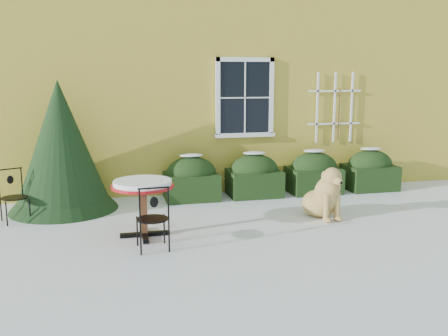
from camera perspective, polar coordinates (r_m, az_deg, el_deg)
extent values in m
plane|color=white|center=(7.65, 1.73, -7.99)|extent=(80.00, 80.00, 0.00)
cube|color=gold|center=(14.14, -5.73, 12.84)|extent=(12.00, 8.00, 6.00)
cube|color=black|center=(10.35, 2.38, 8.03)|extent=(1.05, 0.03, 1.45)
cube|color=white|center=(10.34, 2.43, 12.30)|extent=(1.23, 0.06, 0.09)
cube|color=white|center=(10.41, 2.37, 3.79)|extent=(1.23, 0.06, 0.09)
cube|color=white|center=(10.21, -0.71, 8.00)|extent=(0.09, 0.06, 1.63)
cube|color=white|center=(10.51, 5.42, 8.03)|extent=(0.09, 0.06, 1.63)
cube|color=white|center=(10.33, 2.41, 8.03)|extent=(0.02, 0.02, 1.45)
cube|color=white|center=(10.33, 2.41, 8.03)|extent=(1.05, 0.02, 0.02)
cube|color=white|center=(10.41, 2.37, 3.76)|extent=(1.29, 0.14, 0.07)
cube|color=white|center=(10.89, 10.60, 6.80)|extent=(0.04, 0.03, 1.50)
cube|color=white|center=(11.05, 12.51, 6.79)|extent=(0.04, 0.03, 1.50)
cube|color=white|center=(11.23, 14.36, 6.77)|extent=(0.04, 0.03, 1.50)
cube|color=white|center=(11.08, 12.44, 4.98)|extent=(1.20, 0.03, 0.04)
cube|color=white|center=(11.04, 12.58, 8.60)|extent=(1.20, 0.03, 0.04)
cylinder|color=#472D19|center=(11.09, 12.99, 6.00)|extent=(0.02, 0.02, 1.10)
cube|color=black|center=(9.92, -3.74, -2.09)|extent=(1.05, 0.80, 0.52)
ellipsoid|color=black|center=(9.87, -3.76, -0.61)|extent=(1.00, 0.72, 0.67)
ellipsoid|color=white|center=(9.81, -3.79, 1.46)|extent=(0.47, 0.32, 0.06)
cube|color=black|center=(10.21, 3.47, -1.72)|extent=(1.05, 0.80, 0.52)
ellipsoid|color=black|center=(10.16, 3.49, -0.28)|extent=(1.00, 0.72, 0.67)
ellipsoid|color=white|center=(10.10, 3.51, 1.73)|extent=(0.47, 0.32, 0.06)
cube|color=black|center=(10.65, 10.18, -1.36)|extent=(1.05, 0.80, 0.52)
ellipsoid|color=black|center=(10.60, 10.23, 0.03)|extent=(1.00, 0.72, 0.67)
ellipsoid|color=white|center=(10.54, 10.29, 1.95)|extent=(0.47, 0.32, 0.06)
cube|color=black|center=(11.23, 16.29, -1.01)|extent=(1.05, 0.80, 0.52)
ellipsoid|color=black|center=(11.18, 16.36, 0.31)|extent=(1.00, 0.72, 0.67)
ellipsoid|color=white|center=(11.12, 16.45, 2.14)|extent=(0.47, 0.32, 0.06)
cone|color=black|center=(9.56, -17.93, -1.23)|extent=(1.95, 1.95, 1.13)
cone|color=black|center=(9.45, -18.14, 2.43)|extent=(1.75, 1.75, 2.36)
cube|color=black|center=(7.81, -9.11, -7.48)|extent=(0.74, 0.08, 0.06)
cube|color=black|center=(7.81, -9.11, -7.48)|extent=(0.08, 0.74, 0.06)
cube|color=brown|center=(7.71, -9.19, -4.92)|extent=(0.11, 0.11, 0.79)
cylinder|color=#A70E14|center=(7.61, -9.27, -2.06)|extent=(0.95, 0.95, 0.04)
cylinder|color=white|center=(7.60, -9.28, -1.67)|extent=(0.88, 0.88, 0.07)
cylinder|color=black|center=(7.41, -6.85, -6.91)|extent=(0.02, 0.02, 0.44)
cylinder|color=black|center=(7.35, -9.89, -7.12)|extent=(0.02, 0.02, 0.44)
cylinder|color=black|center=(7.04, -6.30, -7.84)|extent=(0.02, 0.02, 0.44)
cylinder|color=black|center=(6.98, -9.49, -8.07)|extent=(0.02, 0.02, 0.44)
cylinder|color=black|center=(7.13, -8.18, -5.79)|extent=(0.45, 0.45, 0.02)
cylinder|color=black|center=(6.91, -6.37, -4.17)|extent=(0.02, 0.02, 0.49)
cylinder|color=black|center=(6.85, -9.61, -4.38)|extent=(0.02, 0.02, 0.49)
cylinder|color=black|center=(6.82, -8.04, -2.28)|extent=(0.43, 0.05, 0.02)
ellipsoid|color=black|center=(6.86, -8.00, -3.88)|extent=(0.12, 0.04, 0.15)
cylinder|color=black|center=(8.90, -23.59, -4.83)|extent=(0.02, 0.02, 0.41)
cylinder|color=black|center=(8.99, -21.31, -4.52)|extent=(0.02, 0.02, 0.41)
cylinder|color=black|center=(9.25, -24.13, -4.31)|extent=(0.02, 0.02, 0.41)
cylinder|color=black|center=(9.33, -21.93, -4.02)|extent=(0.02, 0.02, 0.41)
cylinder|color=black|center=(9.07, -22.83, -3.15)|extent=(0.42, 0.42, 0.02)
cylinder|color=black|center=(9.24, -22.11, -1.39)|extent=(0.02, 0.02, 0.46)
cylinder|color=black|center=(9.15, -23.33, -0.11)|extent=(0.38, 0.18, 0.02)
ellipsoid|color=black|center=(9.18, -23.24, -1.24)|extent=(0.11, 0.07, 0.14)
ellipsoid|color=tan|center=(8.93, 10.84, -4.00)|extent=(0.69, 0.74, 0.48)
ellipsoid|color=tan|center=(8.70, 11.69, -2.93)|extent=(0.52, 0.48, 0.60)
sphere|color=tan|center=(8.62, 11.96, -2.18)|extent=(0.37, 0.37, 0.37)
cylinder|color=tan|center=(8.57, 11.61, -4.49)|extent=(0.10, 0.10, 0.48)
cylinder|color=tan|center=(8.69, 12.80, -4.33)|extent=(0.10, 0.10, 0.48)
ellipsoid|color=tan|center=(8.58, 11.77, -5.84)|extent=(0.13, 0.17, 0.08)
ellipsoid|color=tan|center=(8.70, 12.95, -5.65)|extent=(0.13, 0.17, 0.08)
cylinder|color=tan|center=(8.60, 12.02, -1.77)|extent=(0.26, 0.30, 0.26)
sphere|color=tan|center=(8.53, 12.26, -0.99)|extent=(0.32, 0.32, 0.32)
ellipsoid|color=tan|center=(8.43, 12.80, -1.46)|extent=(0.19, 0.27, 0.14)
sphere|color=black|center=(8.34, 13.23, -1.63)|extent=(0.05, 0.05, 0.05)
ellipsoid|color=tan|center=(8.49, 11.34, -1.01)|extent=(0.09, 0.12, 0.20)
ellipsoid|color=tan|center=(8.64, 12.83, -0.86)|extent=(0.09, 0.12, 0.20)
cylinder|color=tan|center=(9.27, 11.00, -4.44)|extent=(0.31, 0.35, 0.09)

